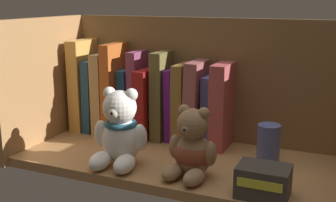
{
  "coord_description": "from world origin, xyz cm",
  "views": [
    {
      "loc": [
        32.59,
        -80.63,
        35.91
      ],
      "look_at": [
        -2.98,
        0.0,
        14.4
      ],
      "focal_mm": 45.95,
      "sensor_mm": 36.0,
      "label": 1
    }
  ],
  "objects_px": {
    "book_2": "(109,91)",
    "book_6": "(151,102)",
    "book_5": "(140,93)",
    "teddy_bear_smaller": "(192,149)",
    "book_11": "(210,110)",
    "book_0": "(89,84)",
    "book_4": "(130,101)",
    "small_product_box": "(263,181)",
    "book_10": "(198,101)",
    "book_12": "(224,104)",
    "book_1": "(99,94)",
    "book_7": "(164,95)",
    "pillar_candle": "(268,145)",
    "book_3": "(120,87)",
    "book_8": "(174,104)",
    "book_9": "(185,102)",
    "teddy_bear_larger": "(120,132)"
  },
  "relations": [
    {
      "from": "teddy_bear_smaller",
      "to": "small_product_box",
      "type": "distance_m",
      "value": 0.15
    },
    {
      "from": "book_0",
      "to": "teddy_bear_smaller",
      "type": "xyz_separation_m",
      "value": [
        0.37,
        -0.2,
        -0.06
      ]
    },
    {
      "from": "book_3",
      "to": "pillar_candle",
      "type": "height_order",
      "value": "book_3"
    },
    {
      "from": "book_8",
      "to": "book_6",
      "type": "bearing_deg",
      "value": 180.0
    },
    {
      "from": "book_9",
      "to": "book_7",
      "type": "bearing_deg",
      "value": 180.0
    },
    {
      "from": "book_8",
      "to": "small_product_box",
      "type": "xyz_separation_m",
      "value": [
        0.27,
        -0.23,
        -0.06
      ]
    },
    {
      "from": "book_3",
      "to": "book_7",
      "type": "height_order",
      "value": "book_3"
    },
    {
      "from": "book_0",
      "to": "small_product_box",
      "type": "xyz_separation_m",
      "value": [
        0.51,
        -0.23,
        -0.09
      ]
    },
    {
      "from": "book_11",
      "to": "book_4",
      "type": "bearing_deg",
      "value": 180.0
    },
    {
      "from": "book_9",
      "to": "teddy_bear_larger",
      "type": "distance_m",
      "value": 0.21
    },
    {
      "from": "book_1",
      "to": "book_2",
      "type": "relative_size",
      "value": 0.91
    },
    {
      "from": "book_11",
      "to": "book_0",
      "type": "bearing_deg",
      "value": 180.0
    },
    {
      "from": "book_4",
      "to": "book_3",
      "type": "bearing_deg",
      "value": 180.0
    },
    {
      "from": "book_3",
      "to": "book_5",
      "type": "distance_m",
      "value": 0.06
    },
    {
      "from": "book_12",
      "to": "small_product_box",
      "type": "bearing_deg",
      "value": -58.52
    },
    {
      "from": "book_10",
      "to": "teddy_bear_smaller",
      "type": "height_order",
      "value": "book_10"
    },
    {
      "from": "book_9",
      "to": "teddy_bear_larger",
      "type": "bearing_deg",
      "value": -107.44
    },
    {
      "from": "book_1",
      "to": "book_8",
      "type": "bearing_deg",
      "value": 0.0
    },
    {
      "from": "book_1",
      "to": "teddy_bear_smaller",
      "type": "bearing_deg",
      "value": -30.89
    },
    {
      "from": "book_2",
      "to": "teddy_bear_smaller",
      "type": "xyz_separation_m",
      "value": [
        0.3,
        -0.2,
        -0.05
      ]
    },
    {
      "from": "book_10",
      "to": "book_5",
      "type": "bearing_deg",
      "value": 180.0
    },
    {
      "from": "book_0",
      "to": "book_1",
      "type": "xyz_separation_m",
      "value": [
        0.03,
        0.0,
        -0.02
      ]
    },
    {
      "from": "book_5",
      "to": "book_10",
      "type": "height_order",
      "value": "book_5"
    },
    {
      "from": "book_8",
      "to": "teddy_bear_larger",
      "type": "relative_size",
      "value": 1.08
    },
    {
      "from": "book_1",
      "to": "book_4",
      "type": "height_order",
      "value": "book_1"
    },
    {
      "from": "book_4",
      "to": "book_12",
      "type": "bearing_deg",
      "value": 0.0
    },
    {
      "from": "book_5",
      "to": "teddy_bear_smaller",
      "type": "bearing_deg",
      "value": -42.88
    },
    {
      "from": "book_12",
      "to": "book_5",
      "type": "bearing_deg",
      "value": 180.0
    },
    {
      "from": "small_product_box",
      "to": "book_5",
      "type": "bearing_deg",
      "value": 147.35
    },
    {
      "from": "book_10",
      "to": "book_12",
      "type": "xyz_separation_m",
      "value": [
        0.06,
        0.0,
        -0.0
      ]
    },
    {
      "from": "book_4",
      "to": "book_8",
      "type": "bearing_deg",
      "value": 0.0
    },
    {
      "from": "book_12",
      "to": "book_11",
      "type": "bearing_deg",
      "value": 180.0
    },
    {
      "from": "book_7",
      "to": "pillar_candle",
      "type": "relative_size",
      "value": 2.5
    },
    {
      "from": "book_3",
      "to": "book_11",
      "type": "xyz_separation_m",
      "value": [
        0.24,
        0.0,
        -0.03
      ]
    },
    {
      "from": "book_0",
      "to": "book_5",
      "type": "height_order",
      "value": "book_0"
    },
    {
      "from": "book_8",
      "to": "book_9",
      "type": "bearing_deg",
      "value": 0.0
    },
    {
      "from": "book_5",
      "to": "book_12",
      "type": "height_order",
      "value": "book_5"
    },
    {
      "from": "book_3",
      "to": "small_product_box",
      "type": "height_order",
      "value": "book_3"
    },
    {
      "from": "book_1",
      "to": "pillar_candle",
      "type": "height_order",
      "value": "book_1"
    },
    {
      "from": "book_5",
      "to": "book_6",
      "type": "distance_m",
      "value": 0.04
    },
    {
      "from": "book_4",
      "to": "teddy_bear_smaller",
      "type": "bearing_deg",
      "value": -39.39
    },
    {
      "from": "book_5",
      "to": "book_11",
      "type": "distance_m",
      "value": 0.19
    },
    {
      "from": "book_2",
      "to": "book_9",
      "type": "xyz_separation_m",
      "value": [
        0.21,
        0.0,
        -0.01
      ]
    },
    {
      "from": "book_11",
      "to": "teddy_bear_smaller",
      "type": "relative_size",
      "value": 1.17
    },
    {
      "from": "book_2",
      "to": "small_product_box",
      "type": "relative_size",
      "value": 2.25
    },
    {
      "from": "book_8",
      "to": "small_product_box",
      "type": "distance_m",
      "value": 0.36
    },
    {
      "from": "book_10",
      "to": "teddy_bear_smaller",
      "type": "xyz_separation_m",
      "value": [
        0.06,
        -0.2,
        -0.04
      ]
    },
    {
      "from": "book_2",
      "to": "book_6",
      "type": "xyz_separation_m",
      "value": [
        0.12,
        0.0,
        -0.02
      ]
    },
    {
      "from": "book_3",
      "to": "book_5",
      "type": "height_order",
      "value": "book_3"
    },
    {
      "from": "book_2",
      "to": "book_6",
      "type": "bearing_deg",
      "value": 0.0
    }
  ]
}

